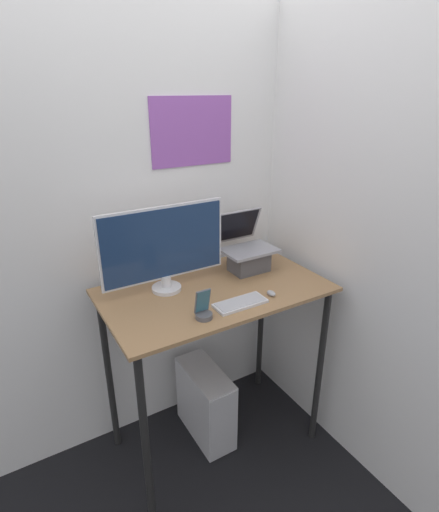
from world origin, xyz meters
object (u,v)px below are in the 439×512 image
object	(u,v)px
monitor	(164,248)
mouse	(271,293)
keyboard	(240,303)
laptop	(247,254)
computer_tower	(206,403)
cell_phone	(203,310)

from	to	relation	value
monitor	mouse	size ratio (longest dim) A/B	11.91
monitor	keyboard	bearing A→B (deg)	-53.10
laptop	computer_tower	bearing A→B (deg)	-174.78
laptop	monitor	world-z (taller)	monitor
mouse	cell_phone	distance (m)	0.40
mouse	computer_tower	bearing A→B (deg)	127.51
cell_phone	computer_tower	distance (m)	0.94
laptop	cell_phone	xyz separation A→B (m)	(-0.47, -0.34, -0.06)
laptop	cell_phone	bearing A→B (deg)	-144.42
laptop	mouse	size ratio (longest dim) A/B	5.98
laptop	mouse	distance (m)	0.35
laptop	keyboard	xyz separation A→B (m)	(-0.26, -0.32, -0.09)
monitor	cell_phone	bearing A→B (deg)	-84.23
monitor	computer_tower	world-z (taller)	monitor
keyboard	computer_tower	bearing A→B (deg)	98.30
keyboard	laptop	bearing A→B (deg)	51.28
computer_tower	monitor	bearing A→B (deg)	170.99
keyboard	cell_phone	world-z (taller)	cell_phone
keyboard	mouse	distance (m)	0.19
cell_phone	mouse	bearing A→B (deg)	1.51
laptop	computer_tower	distance (m)	0.98
laptop	keyboard	bearing A→B (deg)	-128.72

